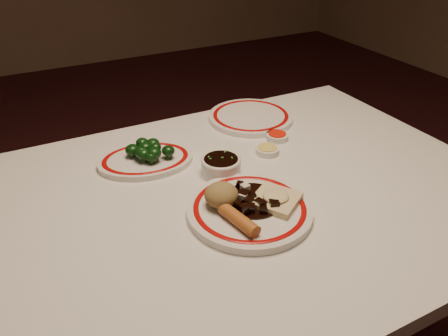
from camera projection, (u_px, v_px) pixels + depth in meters
dining_table at (248, 219)px, 1.07m from camera, size 1.20×0.90×0.75m
main_plate at (250, 210)px, 0.94m from camera, size 0.29×0.29×0.02m
rice_mound at (221, 195)px, 0.93m from camera, size 0.07×0.07×0.05m
spring_roll at (239, 220)px, 0.87m from camera, size 0.05×0.11×0.03m
fried_wonton at (276, 199)px, 0.94m from camera, size 0.13×0.13×0.03m
stirfry_heap at (252, 201)px, 0.94m from camera, size 0.13×0.13×0.03m
broccoli_plate at (146, 160)px, 1.12m from camera, size 0.27×0.25×0.02m
broccoli_pile at (147, 150)px, 1.11m from camera, size 0.11×0.09×0.05m
soy_bowl at (221, 166)px, 1.07m from camera, size 0.10×0.10×0.04m
sweet_sour_dish at (277, 136)px, 1.23m from camera, size 0.06×0.06×0.02m
mustard_dish at (267, 150)px, 1.17m from camera, size 0.06×0.06×0.02m
far_plate at (251, 117)px, 1.34m from camera, size 0.33×0.33×0.02m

